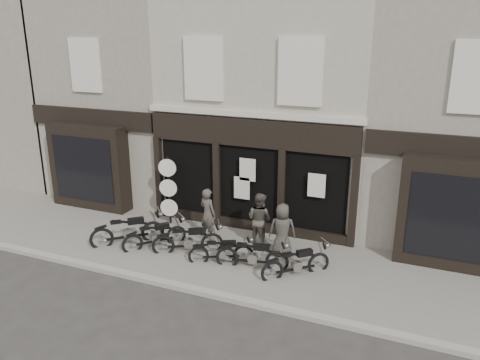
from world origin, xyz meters
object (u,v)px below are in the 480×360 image
at_px(motorcycle_2, 189,242).
at_px(motorcycle_5, 297,265).
at_px(motorcycle_1, 155,238).
at_px(advert_sign_post, 169,193).
at_px(man_left, 208,214).
at_px(motorcycle_4, 253,258).
at_px(motorcycle_3, 222,253).
at_px(man_centre, 259,219).
at_px(man_right, 282,230).
at_px(motorcycle_0, 128,233).

height_order(motorcycle_2, motorcycle_5, motorcycle_2).
bearing_deg(motorcycle_2, motorcycle_5, -31.76).
distance_m(motorcycle_1, advert_sign_post, 2.01).
bearing_deg(man_left, motorcycle_4, 167.40).
height_order(motorcycle_2, motorcycle_4, motorcycle_2).
xyz_separation_m(man_left, advert_sign_post, (-1.79, 0.61, 0.27)).
bearing_deg(motorcycle_3, advert_sign_post, 120.07).
xyz_separation_m(motorcycle_2, motorcycle_4, (2.17, -0.17, -0.01)).
height_order(motorcycle_5, man_centre, man_centre).
relative_size(motorcycle_3, motorcycle_5, 1.06).
distance_m(motorcycle_2, man_centre, 2.30).
height_order(motorcycle_3, man_right, man_right).
height_order(motorcycle_1, man_right, man_right).
bearing_deg(motorcycle_0, advert_sign_post, 34.91).
bearing_deg(motorcycle_0, motorcycle_2, -37.94).
relative_size(motorcycle_1, man_left, 1.02).
height_order(motorcycle_0, man_right, man_right).
bearing_deg(man_left, motorcycle_2, 101.93).
bearing_deg(motorcycle_2, motorcycle_4, -34.17).
distance_m(motorcycle_0, motorcycle_3, 3.27).
relative_size(motorcycle_1, advert_sign_post, 0.68).
distance_m(motorcycle_0, motorcycle_1, 0.93).
bearing_deg(motorcycle_4, motorcycle_2, 162.42).
height_order(motorcycle_3, man_left, man_left).
bearing_deg(motorcycle_5, man_left, 117.07).
height_order(motorcycle_0, motorcycle_5, motorcycle_0).
bearing_deg(motorcycle_3, motorcycle_5, -24.57).
bearing_deg(advert_sign_post, man_left, -33.53).
height_order(motorcycle_0, motorcycle_4, motorcycle_0).
relative_size(man_left, advert_sign_post, 0.67).
relative_size(motorcycle_0, motorcycle_1, 1.09).
xyz_separation_m(motorcycle_0, man_left, (2.19, 1.26, 0.53)).
bearing_deg(motorcycle_4, motorcycle_5, -11.06).
relative_size(motorcycle_5, man_right, 1.02).
height_order(motorcycle_1, motorcycle_2, motorcycle_2).
bearing_deg(motorcycle_1, motorcycle_0, 137.09).
height_order(motorcycle_4, man_left, man_left).
relative_size(motorcycle_4, man_centre, 1.22).
relative_size(motorcycle_4, motorcycle_5, 1.24).
relative_size(motorcycle_1, motorcycle_5, 1.03).
bearing_deg(man_right, motorcycle_3, 17.05).
distance_m(motorcycle_0, man_right, 4.90).
distance_m(motorcycle_3, motorcycle_4, 0.96).
height_order(motorcycle_0, motorcycle_2, motorcycle_0).
relative_size(motorcycle_5, advert_sign_post, 0.66).
relative_size(motorcycle_2, motorcycle_3, 1.11).
bearing_deg(motorcycle_5, motorcycle_4, 139.05).
xyz_separation_m(motorcycle_1, motorcycle_5, (4.58, -0.06, 0.00)).
relative_size(motorcycle_2, man_centre, 1.15).
distance_m(man_centre, man_right, 1.00).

